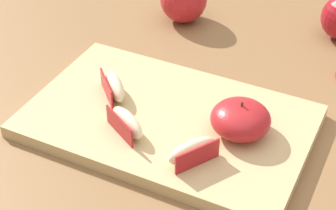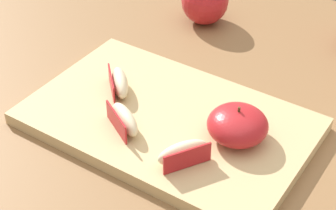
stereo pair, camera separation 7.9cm
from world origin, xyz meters
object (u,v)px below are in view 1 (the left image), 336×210
(cutting_board, at_px, (168,121))
(apple_wedge_middle, at_px, (192,151))
(apple_half_skin_up, at_px, (241,119))
(apple_wedge_near_knife, at_px, (127,123))
(apple_wedge_back, at_px, (114,87))

(cutting_board, height_order, apple_wedge_middle, apple_wedge_middle)
(cutting_board, xyz_separation_m, apple_half_skin_up, (0.11, 0.01, 0.03))
(apple_half_skin_up, xyz_separation_m, apple_wedge_near_knife, (-0.14, -0.07, -0.01))
(cutting_board, height_order, apple_wedge_back, apple_wedge_back)
(apple_half_skin_up, relative_size, apple_wedge_near_knife, 1.14)
(apple_wedge_near_knife, bearing_deg, apple_half_skin_up, 25.82)
(apple_wedge_back, relative_size, apple_wedge_near_knife, 0.92)
(apple_wedge_back, bearing_deg, apple_wedge_middle, -25.61)
(apple_wedge_middle, height_order, apple_wedge_back, same)
(apple_wedge_middle, bearing_deg, apple_wedge_near_knife, 173.16)
(apple_wedge_near_knife, bearing_deg, apple_wedge_middle, -6.84)
(apple_half_skin_up, bearing_deg, apple_wedge_near_knife, -154.18)
(apple_wedge_middle, xyz_separation_m, apple_wedge_back, (-0.16, 0.08, 0.00))
(apple_wedge_middle, bearing_deg, apple_half_skin_up, 66.14)
(cutting_board, relative_size, apple_half_skin_up, 4.84)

